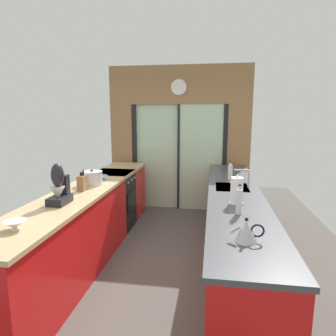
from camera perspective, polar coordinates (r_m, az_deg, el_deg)
ground_plane at (r=4.19m, az=-0.97°, el=-15.50°), size 5.04×7.60×0.02m
back_wall_unit at (r=5.56m, az=2.13°, el=7.36°), size 2.64×0.12×2.70m
left_counter_run at (r=3.84m, az=-15.97°, el=-10.67°), size 0.62×3.80×0.92m
right_counter_run at (r=3.68m, az=12.58°, el=-11.47°), size 0.62×3.80×0.92m
sink_faucet at (r=3.76m, az=14.90°, el=-1.36°), size 0.19×0.02×0.23m
oven_range at (r=4.83m, az=-10.42°, el=-6.19°), size 0.60×0.60×0.92m
mixing_bowl_near at (r=2.65m, az=-27.55°, el=-9.75°), size 0.17×0.17×0.08m
mixing_bowl_far at (r=4.18m, az=-12.95°, el=-1.82°), size 0.20×0.20×0.06m
knife_block at (r=3.65m, az=-16.29°, el=-2.78°), size 0.08×0.14×0.25m
stand_mixer at (r=3.17m, az=-20.40°, el=-3.73°), size 0.17×0.27×0.42m
stock_pot at (r=3.91m, az=-14.53°, el=-1.90°), size 0.27×0.27×0.20m
kettle at (r=2.22m, az=14.95°, el=-11.74°), size 0.24×0.17×0.18m
soap_bottle_near at (r=2.77m, az=13.66°, el=-6.26°), size 0.06×0.06×0.28m
soap_bottle_far at (r=4.21m, az=11.99°, el=-0.70°), size 0.07×0.07×0.25m
paper_towel_roll at (r=3.06m, az=13.19°, el=-4.34°), size 0.14×0.14×0.30m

